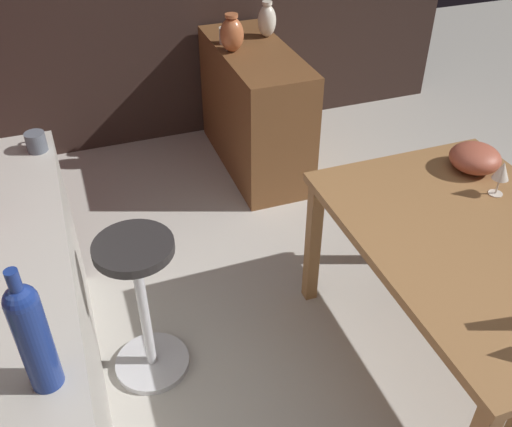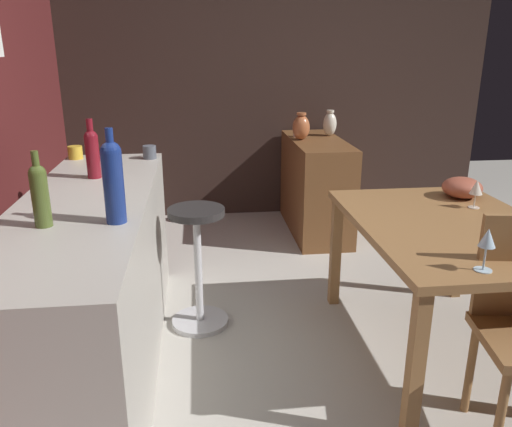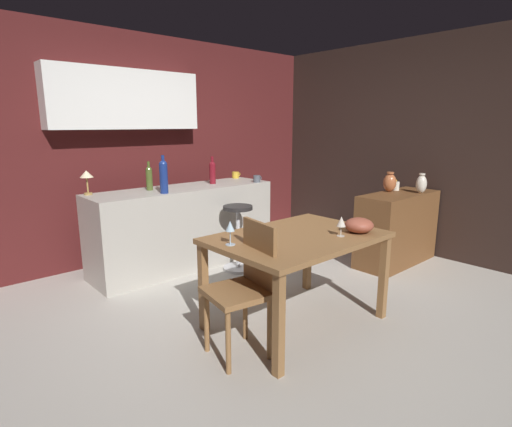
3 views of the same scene
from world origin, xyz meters
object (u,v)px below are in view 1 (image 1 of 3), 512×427
Objects in this scene: fruit_bowl at (475,158)px; vase_copper at (232,34)px; sideboard_cabinet at (255,109)px; wine_glass_left at (502,172)px; cup_slate at (36,142)px; pillar_candle_tall at (225,35)px; dining_table at (477,255)px; bar_stool at (143,306)px; wine_bottle_cobalt at (32,334)px; vase_ceramic_ivory at (267,20)px.

vase_copper is (1.55, 0.64, 0.13)m from fruit_bowl.
vase_copper is (0.02, 0.14, 0.52)m from sideboard_cabinet.
cup_slate is at bearing 67.49° from wine_glass_left.
wine_glass_left is 1.23× the size of pillar_candle_tall.
cup_slate is at bearing 134.07° from pillar_candle_tall.
cup_slate is at bearing 57.92° from dining_table.
fruit_bowl is at bearing -159.18° from pillar_candle_tall.
wine_bottle_cobalt is (-0.70, 0.32, 0.70)m from bar_stool.
pillar_candle_tall is at bearing -0.18° from vase_copper.
vase_ceramic_ivory is 0.99× the size of vase_copper.
wine_glass_left is (0.23, -0.24, 0.20)m from dining_table.
bar_stool is 3.19× the size of fruit_bowl.
wine_bottle_cobalt is 1.68× the size of vase_copper.
fruit_bowl is at bearing -106.66° from cup_slate.
vase_ceramic_ivory reaches higher than bar_stool.
bar_stool is 1.88× the size of wine_bottle_cobalt.
vase_copper is at bearing 81.70° from sideboard_cabinet.
fruit_bowl is 1.91× the size of cup_slate.
fruit_bowl is 1.91m from cup_slate.
sideboard_cabinet is 2.68m from wine_bottle_cobalt.
dining_table is at bearing -177.88° from vase_ceramic_ivory.
cup_slate is at bearing 128.44° from vase_ceramic_ivory.
vase_ceramic_ivory is at bearing -38.40° from sideboard_cabinet.
dining_table is 5.77× the size of vase_copper.
cup_slate is at bearing 73.34° from fruit_bowl.
dining_table is 11.11× the size of cup_slate.
sideboard_cabinet is at bearing -53.50° from cup_slate.
wine_bottle_cobalt is at bearing 104.93° from wine_glass_left.
cup_slate is (0.97, 1.55, 0.28)m from dining_table.
wine_bottle_cobalt is at bearing 155.64° from bar_stool.
fruit_bowl is 1.00× the size of vase_ceramic_ivory.
vase_copper is at bearing 19.40° from wine_glass_left.
pillar_candle_tall is (0.17, 0.14, 0.46)m from sideboard_cabinet.
bar_stool is (-1.51, 1.04, -0.02)m from sideboard_cabinet.
pillar_candle_tall is (1.69, 0.64, 0.07)m from fruit_bowl.
bar_stool is at bearing -152.02° from cup_slate.
vase_ceramic_ivory is (1.72, 0.35, 0.13)m from fruit_bowl.
sideboard_cabinet is 1.73m from cup_slate.
bar_stool is at bearing 89.49° from fruit_bowl.
bar_stool is 3.16× the size of vase_copper.
vase_ceramic_ivory is (1.17, -1.48, -0.02)m from cup_slate.
wine_glass_left is 1.99m from pillar_candle_tall.
pillar_candle_tall reaches higher than fruit_bowl.
cup_slate is (0.55, 1.83, 0.14)m from fruit_bowl.
dining_table is at bearing -173.25° from sideboard_cabinet.
wine_glass_left reaches higher than sideboard_cabinet.
fruit_bowl is 1.81m from pillar_candle_tall.
cup_slate is (0.53, 0.28, 0.56)m from bar_stool.
dining_table reaches higher than bar_stool.
vase_copper is (2.23, -1.22, -0.15)m from wine_bottle_cobalt.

